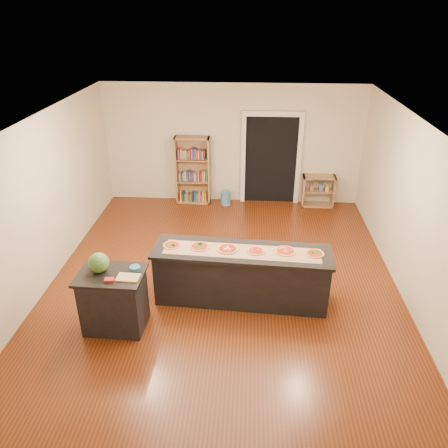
# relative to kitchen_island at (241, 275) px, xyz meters

# --- Properties ---
(room) EXTENTS (6.00, 7.00, 2.80)m
(room) POSITION_rel_kitchen_island_xyz_m (-0.33, 0.54, 0.93)
(room) COLOR beige
(room) RESTS_ON ground
(doorway) EXTENTS (1.40, 0.09, 2.21)m
(doorway) POSITION_rel_kitchen_island_xyz_m (0.57, 4.00, 0.74)
(doorway) COLOR black
(doorway) RESTS_ON room
(kitchen_island) EXTENTS (2.80, 0.76, 0.92)m
(kitchen_island) POSITION_rel_kitchen_island_xyz_m (0.00, 0.00, 0.00)
(kitchen_island) COLOR black
(kitchen_island) RESTS_ON ground
(side_counter) EXTENTS (0.94, 0.69, 0.93)m
(side_counter) POSITION_rel_kitchen_island_xyz_m (-1.85, -0.78, 0.01)
(side_counter) COLOR black
(side_counter) RESTS_ON ground
(bookshelf) EXTENTS (0.81, 0.29, 1.62)m
(bookshelf) POSITION_rel_kitchen_island_xyz_m (-1.26, 3.85, 0.35)
(bookshelf) COLOR #9E744D
(bookshelf) RESTS_ON ground
(low_shelf) EXTENTS (0.75, 0.32, 0.75)m
(low_shelf) POSITION_rel_kitchen_island_xyz_m (1.72, 3.83, -0.09)
(low_shelf) COLOR #9E744D
(low_shelf) RESTS_ON ground
(waste_bin) EXTENTS (0.23, 0.23, 0.34)m
(waste_bin) POSITION_rel_kitchen_island_xyz_m (-0.48, 3.76, -0.30)
(waste_bin) COLOR teal
(waste_bin) RESTS_ON ground
(kraft_paper) EXTENTS (2.46, 0.59, 0.00)m
(kraft_paper) POSITION_rel_kitchen_island_xyz_m (-0.00, -0.03, 0.46)
(kraft_paper) COLOR olive
(kraft_paper) RESTS_ON kitchen_island
(watermelon) EXTENTS (0.29, 0.29, 0.29)m
(watermelon) POSITION_rel_kitchen_island_xyz_m (-2.01, -0.73, 0.61)
(watermelon) COLOR #144214
(watermelon) RESTS_ON side_counter
(cutting_board) EXTENTS (0.33, 0.23, 0.02)m
(cutting_board) POSITION_rel_kitchen_island_xyz_m (-1.57, -0.88, 0.48)
(cutting_board) COLOR tan
(cutting_board) RESTS_ON side_counter
(package_red) EXTENTS (0.14, 0.11, 0.04)m
(package_red) POSITION_rel_kitchen_island_xyz_m (-1.80, -0.97, 0.49)
(package_red) COLOR maroon
(package_red) RESTS_ON side_counter
(package_teal) EXTENTS (0.15, 0.15, 0.06)m
(package_teal) POSITION_rel_kitchen_island_xyz_m (-1.52, -0.66, 0.50)
(package_teal) COLOR #195966
(package_teal) RESTS_ON side_counter
(pizza_a) EXTENTS (0.27, 0.27, 0.02)m
(pizza_a) POSITION_rel_kitchen_island_xyz_m (-1.12, 0.08, 0.47)
(pizza_a) COLOR #BF8149
(pizza_a) RESTS_ON kitchen_island
(pizza_b) EXTENTS (0.30, 0.30, 0.02)m
(pizza_b) POSITION_rel_kitchen_island_xyz_m (-0.67, 0.06, 0.47)
(pizza_b) COLOR #BF8149
(pizza_b) RESTS_ON kitchen_island
(pizza_c) EXTENTS (0.31, 0.31, 0.02)m
(pizza_c) POSITION_rel_kitchen_island_xyz_m (-0.22, 0.02, 0.47)
(pizza_c) COLOR #BF8149
(pizza_c) RESTS_ON kitchen_island
(pizza_d) EXTENTS (0.29, 0.29, 0.02)m
(pizza_d) POSITION_rel_kitchen_island_xyz_m (0.22, -0.02, 0.47)
(pizza_d) COLOR #BF8149
(pizza_d) RESTS_ON kitchen_island
(pizza_e) EXTENTS (0.31, 0.31, 0.02)m
(pizza_e) POSITION_rel_kitchen_island_xyz_m (0.67, 0.00, 0.47)
(pizza_e) COLOR #BF8149
(pizza_e) RESTS_ON kitchen_island
(pizza_f) EXTENTS (0.27, 0.27, 0.02)m
(pizza_f) POSITION_rel_kitchen_island_xyz_m (1.12, -0.04, 0.47)
(pizza_f) COLOR #BF8149
(pizza_f) RESTS_ON kitchen_island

